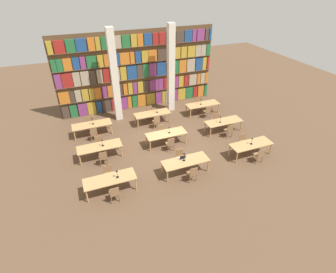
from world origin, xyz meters
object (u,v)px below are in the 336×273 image
chair_0 (114,193)px  chair_6 (103,157)px  chair_3 (181,157)px  chair_5 (243,141)px  laptop (182,158)px  reading_table_8 (203,105)px  reading_table_3 (100,147)px  chair_15 (150,112)px  reading_table_1 (185,162)px  reading_table_5 (224,122)px  desk_lamp_5 (221,118)px  reading_table_6 (92,125)px  desk_lamp_0 (117,173)px  desk_lamp_1 (184,155)px  desk_lamp_3 (102,141)px  chair_9 (161,131)px  pillar_left (115,77)px  desk_lamp_7 (157,108)px  chair_4 (259,155)px  chair_12 (94,134)px  chair_16 (207,111)px  desk_lamp_6 (92,120)px  chair_13 (91,122)px  chair_7 (99,143)px  pillar_center (171,70)px  chair_10 (229,130)px  desk_lamp_2 (252,140)px  reading_table_7 (152,114)px  chair_14 (156,121)px  chair_8 (170,143)px  reading_table_4 (166,134)px  reading_table_0 (110,180)px  chair_11 (217,120)px  reading_table_2 (251,145)px  chair_1 (108,173)px  desk_lamp_4 (169,128)px  desk_lamp_8 (201,100)px

chair_0 → chair_6: same height
chair_3 → chair_5: size_ratio=1.00×
laptop → reading_table_8: bearing=-126.7°
reading_table_3 → chair_15: chair_15 is taller
reading_table_1 → reading_table_5: (3.93, 2.82, 0.00)m
desk_lamp_5 → reading_table_6: desk_lamp_5 is taller
desk_lamp_0 → desk_lamp_1: desk_lamp_1 is taller
desk_lamp_3 → chair_9: (3.62, 0.67, -0.53)m
pillar_left → desk_lamp_7: pillar_left is taller
chair_4 → chair_12: same height
desk_lamp_1 → chair_16: 6.20m
desk_lamp_6 → reading_table_1: bearing=-55.0°
chair_13 → reading_table_1: bearing=122.2°
desk_lamp_1 → chair_7: (-3.69, 3.52, -0.58)m
pillar_center → chair_10: bearing=-68.5°
desk_lamp_2 → reading_table_5: bearing=90.6°
desk_lamp_2 → reading_table_6: size_ratio=0.17×
chair_7 → laptop: bearing=137.8°
chair_0 → desk_lamp_1: desk_lamp_1 is taller
desk_lamp_3 → desk_lamp_6: (-0.17, 2.59, 0.02)m
desk_lamp_0 → reading_table_7: 6.50m
chair_14 → chair_8: bearing=-92.4°
desk_lamp_2 → desk_lamp_5: 2.75m
desk_lamp_0 → desk_lamp_7: (3.83, 5.45, 0.02)m
chair_4 → reading_table_4: (-3.97, 3.44, 0.19)m
reading_table_8 → chair_15: bearing=169.8°
desk_lamp_1 → reading_table_8: size_ratio=0.20×
reading_table_0 → chair_6: 2.10m
chair_5 → reading_table_8: chair_5 is taller
pillar_left → desk_lamp_1: (1.83, -6.90, -1.95)m
laptop → chair_10: size_ratio=0.36×
chair_11 → chair_0: bearing=29.0°
pillar_left → desk_lamp_5: (5.53, -4.18, -1.96)m
chair_8 → chair_15: bearing=88.4°
laptop → reading_table_2: laptop is taller
chair_9 → chair_12: 4.07m
desk_lamp_0 → chair_3: bearing=11.6°
chair_9 → pillar_left: bearing=-61.3°
laptop → chair_9: bearing=-91.4°
reading_table_7 → chair_16: (3.79, -0.67, -0.19)m
chair_4 → chair_1: bearing=169.6°
chair_5 → desk_lamp_2: size_ratio=2.17×
pillar_center → chair_6: pillar_center is taller
chair_3 → desk_lamp_3: (-3.67, 2.11, 0.53)m
desk_lamp_0 → chair_8: size_ratio=0.47×
reading_table_3 → desk_lamp_4: (4.02, -0.09, 0.36)m
chair_14 → desk_lamp_8: (3.59, 0.74, 0.57)m
pillar_left → chair_11: 7.17m
pillar_center → chair_7: pillar_center is taller
chair_8 → pillar_center: bearing=67.9°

